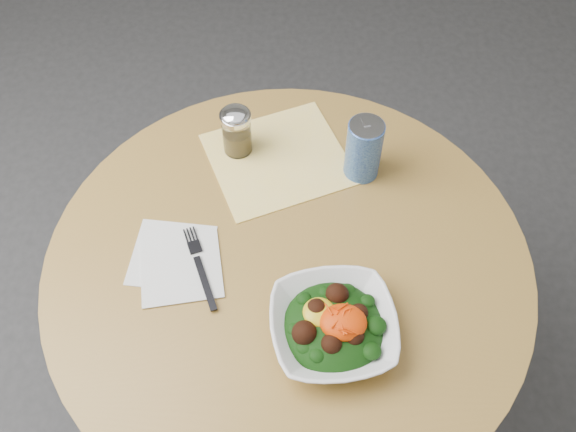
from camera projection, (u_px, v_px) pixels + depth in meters
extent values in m
plane|color=#2E2E30|center=(288.00, 399.00, 1.79)|extent=(6.00, 6.00, 0.00)
cylinder|color=black|center=(288.00, 398.00, 1.78)|extent=(0.52, 0.52, 0.03)
cylinder|color=black|center=(288.00, 348.00, 1.50)|extent=(0.10, 0.10, 0.71)
cylinder|color=#A67F3C|center=(288.00, 266.00, 1.20)|extent=(0.90, 0.90, 0.04)
cube|color=yellow|center=(278.00, 159.00, 1.32)|extent=(0.34, 0.33, 0.00)
cube|color=silver|center=(172.00, 255.00, 1.19)|extent=(0.16, 0.16, 0.00)
cube|color=silver|center=(181.00, 268.00, 1.17)|extent=(0.17, 0.17, 0.00)
imported|color=white|center=(333.00, 327.00, 1.07)|extent=(0.24, 0.24, 0.05)
ellipsoid|color=black|center=(333.00, 328.00, 1.08)|extent=(0.17, 0.17, 0.06)
ellipsoid|color=gold|center=(319.00, 312.00, 1.06)|extent=(0.05, 0.05, 0.02)
ellipsoid|color=#E63505|center=(343.00, 322.00, 1.05)|extent=(0.08, 0.07, 0.04)
cube|color=black|center=(205.00, 283.00, 1.15)|extent=(0.05, 0.11, 0.00)
cube|color=black|center=(193.00, 241.00, 1.20)|extent=(0.04, 0.07, 0.00)
cylinder|color=silver|center=(237.00, 134.00, 1.30)|extent=(0.06, 0.06, 0.09)
cylinder|color=#A5894D|center=(237.00, 140.00, 1.31)|extent=(0.05, 0.05, 0.05)
cylinder|color=silver|center=(235.00, 117.00, 1.26)|extent=(0.06, 0.06, 0.01)
ellipsoid|color=silver|center=(235.00, 115.00, 1.25)|extent=(0.06, 0.06, 0.03)
cylinder|color=navy|center=(364.00, 150.00, 1.25)|extent=(0.07, 0.07, 0.13)
cylinder|color=#BCBBC3|center=(367.00, 126.00, 1.19)|extent=(0.07, 0.07, 0.00)
cube|color=#BCBBC3|center=(366.00, 121.00, 1.20)|extent=(0.02, 0.02, 0.00)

